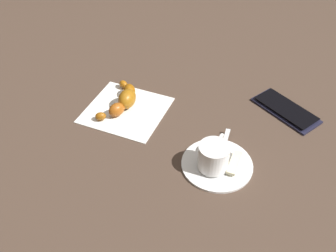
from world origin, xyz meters
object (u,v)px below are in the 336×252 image
napkin (126,110)px  cell_phone (286,110)px  espresso_cup (214,156)px  sugar_packet (234,163)px  croissant (124,99)px  saucer (217,164)px  teaspoon (220,158)px

napkin → cell_phone: (0.31, 0.17, 0.00)m
napkin → cell_phone: cell_phone is taller
espresso_cup → sugar_packet: bearing=33.0°
croissant → cell_phone: size_ratio=0.88×
saucer → sugar_packet: (0.03, 0.01, 0.01)m
napkin → croissant: bearing=135.0°
croissant → cell_phone: bearing=26.4°
cell_phone → croissant: bearing=-153.6°
saucer → croissant: (-0.25, 0.06, 0.02)m
espresso_cup → napkin: bearing=165.3°
sugar_packet → cell_phone: bearing=-18.4°
croissant → espresso_cup: bearing=-16.2°
teaspoon → sugar_packet: teaspoon is taller
sugar_packet → cell_phone: (0.04, 0.21, -0.01)m
napkin → cell_phone: size_ratio=1.04×
cell_phone → sugar_packet: bearing=-100.5°
espresso_cup → croissant: bearing=163.8°
napkin → croissant: (-0.01, 0.01, 0.02)m
sugar_packet → croissant: size_ratio=0.42×
espresso_cup → sugar_packet: (0.03, 0.02, -0.02)m
saucer → espresso_cup: bearing=-111.6°
sugar_packet → saucer: bearing=102.8°
sugar_packet → espresso_cup: bearing=115.1°
espresso_cup → teaspoon: size_ratio=0.66×
teaspoon → croissant: croissant is taller
saucer → espresso_cup: size_ratio=1.60×
espresso_cup → cell_phone: espresso_cup is taller
teaspoon → cell_phone: 0.22m
espresso_cup → cell_phone: 0.24m
sugar_packet → napkin: bearing=73.7°
sugar_packet → napkin: size_ratio=0.36×
sugar_packet → croissant: bearing=72.1°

